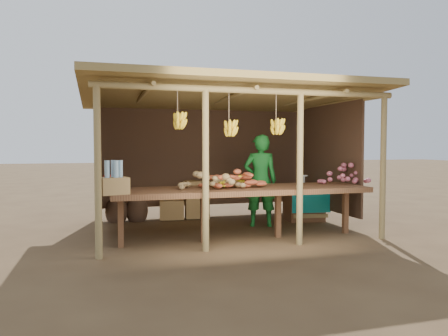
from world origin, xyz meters
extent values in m
plane|color=brown|center=(0.00, 0.00, 0.00)|extent=(60.00, 60.00, 0.00)
cylinder|color=#947D4C|center=(-2.10, -1.50, 1.10)|extent=(0.09, 0.09, 2.20)
cylinder|color=#947D4C|center=(2.10, -1.50, 1.10)|extent=(0.09, 0.09, 2.20)
cylinder|color=#947D4C|center=(-2.10, 1.50, 1.10)|extent=(0.09, 0.09, 2.20)
cylinder|color=#947D4C|center=(2.10, 1.50, 1.10)|extent=(0.09, 0.09, 2.20)
cylinder|color=#947D4C|center=(-0.70, -1.50, 1.10)|extent=(0.09, 0.09, 2.20)
cylinder|color=#947D4C|center=(0.70, -1.50, 1.10)|extent=(0.09, 0.09, 2.20)
cylinder|color=#947D4C|center=(0.00, -1.50, 2.20)|extent=(4.40, 0.09, 0.09)
cylinder|color=#947D4C|center=(0.00, 1.50, 2.20)|extent=(4.40, 0.09, 0.09)
cube|color=#9E844A|center=(0.00, 0.00, 2.29)|extent=(4.70, 3.50, 0.28)
cube|color=#4A3222|center=(0.00, 1.48, 1.21)|extent=(4.20, 0.04, 1.98)
cube|color=#4A3222|center=(-2.08, 0.20, 1.21)|extent=(0.04, 2.40, 1.98)
cube|color=#4A3222|center=(2.08, 0.20, 1.21)|extent=(0.04, 2.40, 1.98)
cube|color=brown|center=(0.00, -0.95, 0.76)|extent=(3.90, 1.05, 0.08)
cube|color=brown|center=(-1.80, -0.95, 0.36)|extent=(0.08, 0.08, 0.72)
cube|color=brown|center=(-0.60, -0.95, 0.36)|extent=(0.08, 0.08, 0.72)
cube|color=brown|center=(0.60, -0.95, 0.36)|extent=(0.08, 0.08, 0.72)
cube|color=brown|center=(1.80, -0.95, 0.36)|extent=(0.08, 0.08, 0.72)
cylinder|color=navy|center=(-1.90, -0.50, 0.87)|extent=(0.40, 0.40, 0.14)
cube|color=#9E7946|center=(-1.90, -1.33, 0.91)|extent=(0.41, 0.36, 0.22)
imported|color=#1A7528|center=(0.68, 0.02, 0.82)|extent=(0.68, 0.53, 1.63)
cube|color=brown|center=(1.71, 0.36, 0.31)|extent=(0.74, 0.65, 0.62)
cube|color=#0B7D7E|center=(1.71, 0.36, 0.65)|extent=(0.82, 0.74, 0.06)
cube|color=#9E7946|center=(-0.23, 1.11, 0.20)|extent=(0.48, 0.40, 0.36)
cube|color=#9E7946|center=(-0.23, 1.11, 0.57)|extent=(0.48, 0.40, 0.36)
cube|color=#9E7946|center=(-0.73, 1.11, 0.20)|extent=(0.48, 0.40, 0.36)
ellipsoid|color=#4A3222|center=(-1.76, 1.16, 0.24)|extent=(0.42, 0.42, 0.56)
ellipsoid|color=#4A3222|center=(-1.39, 1.16, 0.24)|extent=(0.42, 0.42, 0.56)
camera|label=1|loc=(-2.12, -7.21, 1.44)|focal=35.00mm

